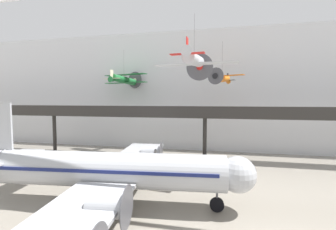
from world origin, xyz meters
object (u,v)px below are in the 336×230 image
(suspended_plane_orange_highwing, at_px, (222,79))
(suspended_plane_green_biplane, at_px, (124,80))
(suspended_plane_silver_racer, at_px, (194,60))
(airliner_silver_main, at_px, (105,170))

(suspended_plane_orange_highwing, xyz_separation_m, suspended_plane_green_biplane, (-18.57, 2.77, 0.42))
(suspended_plane_orange_highwing, height_order, suspended_plane_green_biplane, suspended_plane_green_biplane)
(suspended_plane_orange_highwing, distance_m, suspended_plane_silver_racer, 13.37)
(suspended_plane_green_biplane, bearing_deg, suspended_plane_orange_highwing, -82.01)
(suspended_plane_orange_highwing, xyz_separation_m, suspended_plane_silver_racer, (-3.44, -12.88, 0.98))
(airliner_silver_main, relative_size, suspended_plane_green_biplane, 3.43)
(airliner_silver_main, distance_m, suspended_plane_green_biplane, 25.55)
(suspended_plane_orange_highwing, height_order, suspended_plane_silver_racer, suspended_plane_silver_racer)
(airliner_silver_main, bearing_deg, suspended_plane_green_biplane, 102.66)
(suspended_plane_green_biplane, distance_m, suspended_plane_silver_racer, 21.77)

